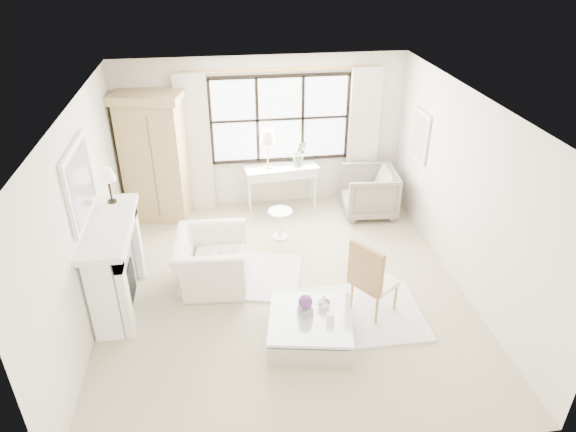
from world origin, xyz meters
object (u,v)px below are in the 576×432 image
(armoire, at_px, (155,157))
(coffee_table, at_px, (310,329))
(console_table, at_px, (282,187))
(club_armchair, at_px, (211,260))

(armoire, bearing_deg, coffee_table, -47.90)
(console_table, height_order, coffee_table, console_table)
(armoire, distance_m, club_armchair, 2.40)
(armoire, relative_size, console_table, 1.67)
(armoire, bearing_deg, console_table, 13.84)
(coffee_table, bearing_deg, club_armchair, 140.05)
(club_armchair, bearing_deg, coffee_table, -135.61)
(club_armchair, bearing_deg, console_table, -26.15)
(armoire, height_order, coffee_table, armoire)
(armoire, relative_size, club_armchair, 1.98)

